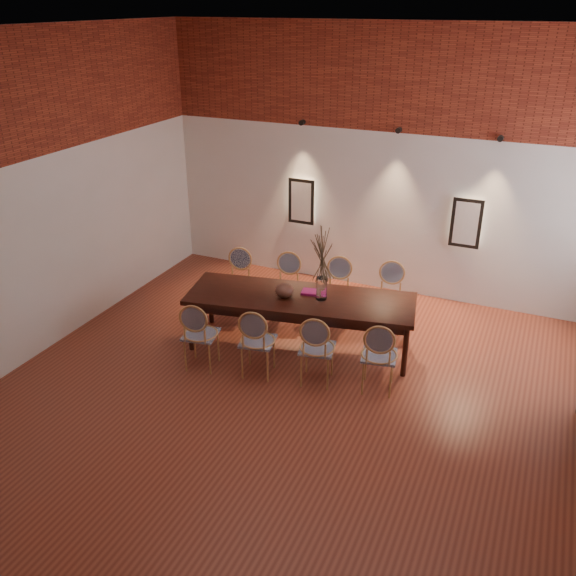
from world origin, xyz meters
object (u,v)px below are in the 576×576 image
at_px(chair_near_b, 258,341).
at_px(chair_far_b, 286,289).
at_px(chair_near_d, 379,355).
at_px(bowl, 284,291).
at_px(vase, 322,288).
at_px(chair_far_a, 237,284).
at_px(chair_far_c, 337,294).
at_px(book, 312,292).
at_px(dining_table, 300,322).
at_px(chair_far_d, 389,299).
at_px(chair_near_a, 201,334).
at_px(chair_near_c, 317,348).

xyz_separation_m(chair_near_b, chair_far_b, (-0.28, 1.48, 0.00)).
height_order(chair_near_d, bowl, chair_near_d).
bearing_deg(vase, chair_far_a, 162.17).
height_order(chair_far_c, book, chair_far_c).
bearing_deg(book, dining_table, -121.87).
bearing_deg(chair_near_b, chair_far_a, 116.09).
distance_m(chair_far_c, bowl, 1.06).
relative_size(dining_table, bowl, 12.33).
bearing_deg(chair_far_d, chair_far_c, 0.00).
distance_m(chair_near_a, chair_far_b, 1.68).
bearing_deg(chair_near_d, dining_table, 145.75).
bearing_deg(chair_far_b, chair_near_c, 116.09).
xyz_separation_m(chair_near_a, book, (1.05, 1.11, 0.30)).
bearing_deg(chair_far_d, vase, 42.22).
height_order(chair_near_a, bowl, chair_near_a).
height_order(chair_far_a, chair_far_d, same).
relative_size(chair_near_a, chair_near_c, 1.00).
xyz_separation_m(bowl, book, (0.29, 0.24, -0.07)).
bearing_deg(chair_near_d, chair_far_d, 90.00).
distance_m(chair_near_d, chair_far_d, 1.51).
height_order(chair_far_d, vase, vase).
bearing_deg(chair_far_b, bowl, 101.68).
bearing_deg(dining_table, chair_far_a, 145.75).
xyz_separation_m(chair_far_a, chair_far_b, (0.73, 0.14, 0.00)).
bearing_deg(chair_far_a, chair_far_b, -180.00).
bearing_deg(book, chair_far_b, 139.29).
xyz_separation_m(dining_table, chair_far_a, (-1.23, 0.54, 0.09)).
distance_m(chair_near_b, chair_far_b, 1.51).
height_order(dining_table, chair_far_b, chair_far_b).
bearing_deg(chair_far_d, dining_table, 34.25).
xyz_separation_m(dining_table, chair_near_b, (-0.22, -0.81, 0.09)).
xyz_separation_m(chair_near_b, chair_far_a, (-1.01, 1.35, 0.00)).
relative_size(dining_table, chair_far_b, 3.15).
relative_size(chair_near_a, book, 3.62).
bearing_deg(dining_table, chair_near_b, -116.09).
bearing_deg(chair_near_a, chair_near_d, 0.00).
relative_size(chair_near_a, bowl, 3.92).
bearing_deg(chair_near_d, chair_near_a, -180.00).
xyz_separation_m(chair_near_c, chair_far_c, (-0.28, 1.48, 0.00)).
relative_size(chair_far_a, vase, 3.13).
bearing_deg(chair_near_c, bowl, 129.10).
xyz_separation_m(chair_near_d, chair_far_b, (-1.74, 1.21, 0.00)).
height_order(chair_near_d, chair_far_b, same).
xyz_separation_m(chair_far_a, chair_far_d, (2.18, 0.41, 0.00)).
height_order(chair_near_b, vase, vase).
bearing_deg(chair_near_b, book, 60.97).
relative_size(chair_near_c, chair_far_d, 1.00).
height_order(vase, book, vase).
height_order(dining_table, chair_near_d, chair_near_d).
bearing_deg(bowl, dining_table, 24.56).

